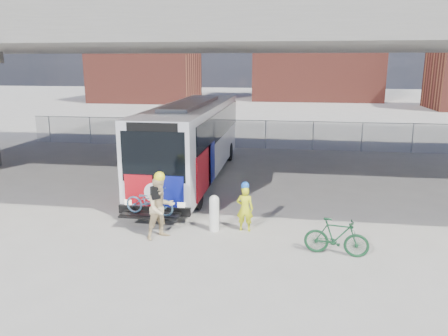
% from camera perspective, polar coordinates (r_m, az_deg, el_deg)
% --- Properties ---
extents(ground, '(160.00, 160.00, 0.00)m').
position_cam_1_polar(ground, '(17.01, -0.43, -5.07)').
color(ground, '#9E9991').
rests_on(ground, ground).
extents(bus, '(2.67, 12.99, 3.69)m').
position_cam_1_polar(bus, '(20.72, -4.14, 4.31)').
color(bus, silver).
rests_on(bus, ground).
extents(overpass, '(40.00, 16.00, 7.95)m').
position_cam_1_polar(overpass, '(20.10, 1.43, 16.75)').
color(overpass, '#605E59').
rests_on(overpass, ground).
extents(chainlink_fence, '(30.00, 0.06, 30.00)m').
position_cam_1_polar(chainlink_fence, '(28.31, 3.46, 5.44)').
color(chainlink_fence, gray).
rests_on(chainlink_fence, ground).
extents(brick_buildings, '(54.00, 22.00, 12.00)m').
position_cam_1_polar(brick_buildings, '(64.14, 7.77, 13.52)').
color(brick_buildings, maroon).
rests_on(brick_buildings, ground).
extents(smokestack, '(2.20, 2.20, 25.00)m').
position_cam_1_polar(smokestack, '(72.16, 18.83, 18.58)').
color(smokestack, maroon).
rests_on(smokestack, ground).
extents(bollard, '(0.32, 0.32, 1.24)m').
position_cam_1_polar(bollard, '(14.45, -1.29, -5.75)').
color(bollard, white).
rests_on(bollard, ground).
extents(cyclist_hivis, '(0.57, 0.39, 1.68)m').
position_cam_1_polar(cyclist_hivis, '(14.45, 2.75, -5.15)').
color(cyclist_hivis, yellow).
rests_on(cyclist_hivis, ground).
extents(cyclist_tan, '(1.22, 1.21, 2.18)m').
position_cam_1_polar(cyclist_tan, '(13.92, -8.29, -5.07)').
color(cyclist_tan, '#D6BC89').
rests_on(cyclist_tan, ground).
extents(bike_parked, '(1.91, 0.80, 1.11)m').
position_cam_1_polar(bike_parked, '(13.15, 14.47, -8.72)').
color(bike_parked, '#154325').
rests_on(bike_parked, ground).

